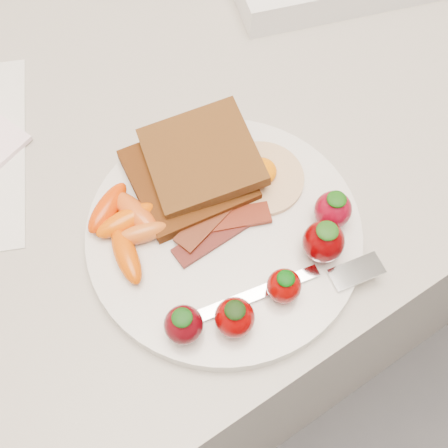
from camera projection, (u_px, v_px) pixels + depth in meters
counter at (193, 278)px, 1.02m from camera, size 2.00×0.60×0.90m
plate at (224, 233)px, 0.55m from camera, size 0.27×0.27×0.02m
toast_lower at (188, 176)px, 0.57m from camera, size 0.12×0.12×0.01m
toast_upper at (201, 157)px, 0.56m from camera, size 0.13×0.13×0.03m
fried_egg at (261, 176)px, 0.57m from camera, size 0.11×0.11×0.02m
bacon_strips at (218, 223)px, 0.54m from camera, size 0.11×0.06×0.01m
baby_carrots at (127, 225)px, 0.54m from camera, size 0.07×0.11×0.02m
strawberries at (279, 270)px, 0.50m from camera, size 0.21×0.07×0.05m
fork at (303, 283)px, 0.52m from camera, size 0.18×0.07×0.00m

